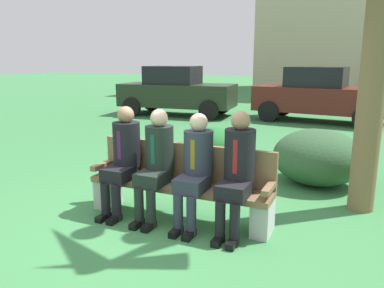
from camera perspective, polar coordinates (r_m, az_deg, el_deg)
ground_plane at (r=4.59m, az=-6.61°, el=-11.86°), size 80.00×80.00×0.00m
park_bench at (r=4.61m, az=-1.74°, el=-5.90°), size 2.27×0.44×0.90m
seated_man_leftmost at (r=4.77m, az=-10.34°, el=-1.55°), size 0.34×0.72×1.34m
seated_man_centerleft at (r=4.52m, az=-5.35°, el=-2.26°), size 0.34×0.72×1.32m
seated_man_centerright at (r=4.31m, az=0.52°, el=-3.11°), size 0.34×0.72×1.31m
seated_man_rightmost at (r=4.14m, az=6.84°, el=-3.47°), size 0.34×0.72×1.36m
shrub_near_bench at (r=7.40m, az=5.80°, el=-0.19°), size 0.84×0.77×0.53m
shrub_mid_lawn at (r=6.13m, az=18.46°, el=-1.89°), size 1.37×1.26×0.86m
shrub_far_lawn at (r=7.06m, az=3.29°, el=-0.18°), size 1.07×0.98×0.67m
parked_car_near at (r=13.12m, az=-2.37°, el=8.00°), size 4.02×1.98×1.68m
parked_car_far at (r=12.33m, az=18.65°, el=7.06°), size 4.03×2.01×1.68m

